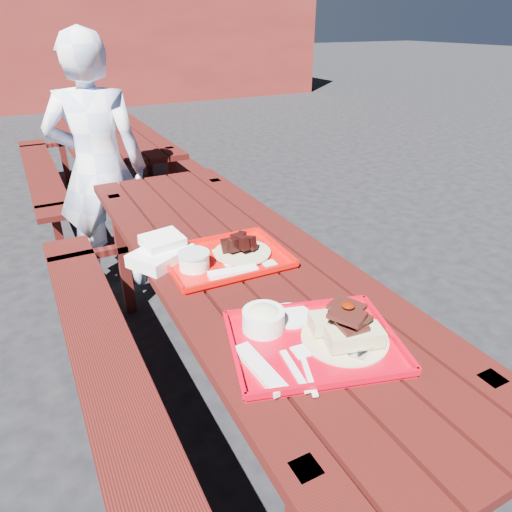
% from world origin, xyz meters
% --- Properties ---
extents(ground, '(60.00, 60.00, 0.00)m').
position_xyz_m(ground, '(0.00, 0.00, 0.00)').
color(ground, black).
rests_on(ground, ground).
extents(building_wall, '(12.00, 1.20, 3.00)m').
position_xyz_m(building_wall, '(0.00, 9.00, 1.50)').
color(building_wall, maroon).
rests_on(building_wall, ground).
extents(picnic_table_near, '(1.41, 2.40, 0.75)m').
position_xyz_m(picnic_table_near, '(-0.00, 0.00, 0.56)').
color(picnic_table_near, '#3D0F0B').
rests_on(picnic_table_near, ground).
extents(picnic_table_far, '(1.41, 2.40, 0.75)m').
position_xyz_m(picnic_table_far, '(-0.00, 2.80, 0.56)').
color(picnic_table_far, '#3D0F0B').
rests_on(picnic_table_far, ground).
extents(near_tray, '(0.57, 0.50, 0.15)m').
position_xyz_m(near_tray, '(-0.05, -0.60, 0.79)').
color(near_tray, '#B90115').
rests_on(near_tray, picnic_table_near).
extents(far_tray, '(0.48, 0.38, 0.08)m').
position_xyz_m(far_tray, '(-0.07, -0.02, 0.77)').
color(far_tray, red).
rests_on(far_tray, picnic_table_near).
extents(white_cloth, '(0.28, 0.26, 0.09)m').
position_xyz_m(white_cloth, '(-0.29, 0.11, 0.79)').
color(white_cloth, white).
rests_on(white_cloth, picnic_table_near).
extents(person, '(0.67, 0.55, 1.59)m').
position_xyz_m(person, '(-0.30, 1.36, 0.79)').
color(person, '#B7C7F7').
rests_on(person, ground).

